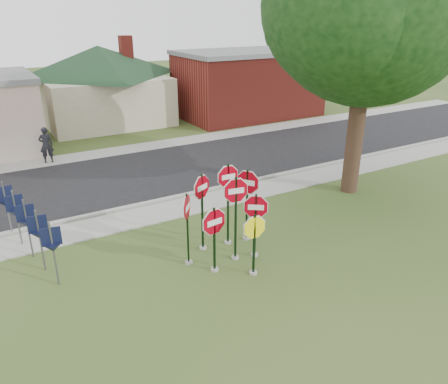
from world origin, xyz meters
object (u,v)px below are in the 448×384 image
stop_sign_left (214,231)px  pedestrian (46,145)px  stop_sign_center (236,206)px  stop_sign_yellow (254,239)px

stop_sign_left → pedestrian: bearing=100.6°
pedestrian → stop_sign_center: bearing=114.1°
stop_sign_left → pedestrian: 13.49m
stop_sign_yellow → pedestrian: size_ratio=1.10×
stop_sign_yellow → stop_sign_left: (-0.91, 0.75, 0.14)m
stop_sign_yellow → stop_sign_left: bearing=140.7°
stop_sign_center → stop_sign_left: stop_sign_center is taller
stop_sign_center → stop_sign_yellow: (0.00, -1.03, -0.63)m
stop_sign_left → pedestrian: stop_sign_left is taller
stop_sign_yellow → stop_sign_left: 1.19m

